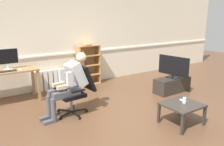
{
  "coord_description": "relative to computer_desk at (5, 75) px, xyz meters",
  "views": [
    {
      "loc": [
        -2.49,
        -3.1,
        1.92
      ],
      "look_at": [
        0.15,
        0.85,
        0.7
      ],
      "focal_mm": 36.11,
      "sensor_mm": 36.0,
      "label": 1
    }
  ],
  "objects": [
    {
      "name": "drinking_glass",
      "position": [
        2.48,
        -2.83,
        -0.2
      ],
      "size": [
        0.07,
        0.07,
        0.11
      ],
      "primitive_type": "cylinder",
      "color": "silver",
      "rests_on": "coffee_table"
    },
    {
      "name": "computer_desk",
      "position": [
        0.0,
        0.0,
        0.0
      ],
      "size": [
        1.36,
        0.57,
        0.76
      ],
      "color": "#9E7547",
      "rests_on": "ground_plane"
    },
    {
      "name": "radiator",
      "position": [
        1.06,
        0.39,
        -0.37
      ],
      "size": [
        0.78,
        0.08,
        0.54
      ],
      "color": "white",
      "rests_on": "ground_plane"
    },
    {
      "name": "person_seated",
      "position": [
        0.92,
        -1.35,
        0.01
      ],
      "size": [
        1.0,
        0.41,
        1.22
      ],
      "rotation": [
        0.0,
        0.0,
        -1.49
      ],
      "color": "#4C4C51",
      "rests_on": "ground_plane"
    },
    {
      "name": "keyboard",
      "position": [
        0.02,
        -0.14,
        0.12
      ],
      "size": [
        0.39,
        0.12,
        0.02
      ],
      "primitive_type": "cube",
      "color": "black",
      "rests_on": "computer_desk"
    },
    {
      "name": "coffee_table",
      "position": [
        2.43,
        -2.83,
        -0.31
      ],
      "size": [
        0.65,
        0.59,
        0.39
      ],
      "color": "#332D28",
      "rests_on": "ground_plane"
    },
    {
      "name": "back_wall",
      "position": [
        1.79,
        0.5,
        0.7
      ],
      "size": [
        12.0,
        0.13,
        2.7
      ],
      "color": "beige",
      "rests_on": "ground_plane"
    },
    {
      "name": "tv_stand",
      "position": [
        3.65,
        -1.52,
        -0.46
      ],
      "size": [
        0.99,
        0.39,
        0.38
      ],
      "color": "#2D2823",
      "rests_on": "ground_plane"
    },
    {
      "name": "office_chair",
      "position": [
        1.1,
        -1.33,
        -0.12
      ],
      "size": [
        0.79,
        0.62,
        0.97
      ],
      "rotation": [
        0.0,
        0.0,
        -1.49
      ],
      "color": "black",
      "rests_on": "ground_plane"
    },
    {
      "name": "ground_plane",
      "position": [
        1.79,
        -2.15,
        -0.65
      ],
      "size": [
        18.0,
        18.0,
        0.0
      ],
      "primitive_type": "plane",
      "color": "brown"
    },
    {
      "name": "tv_screen",
      "position": [
        3.66,
        -1.52,
        0.03
      ],
      "size": [
        0.24,
        0.85,
        0.56
      ],
      "rotation": [
        0.0,
        0.0,
        1.71
      ],
      "color": "black",
      "rests_on": "tv_stand"
    },
    {
      "name": "computer_mouse",
      "position": [
        0.3,
        -0.12,
        0.13
      ],
      "size": [
        0.06,
        0.1,
        0.03
      ],
      "primitive_type": "cube",
      "color": "white",
      "rests_on": "computer_desk"
    },
    {
      "name": "bookshelf",
      "position": [
        2.15,
        0.29,
        -0.08
      ],
      "size": [
        0.64,
        0.29,
        1.17
      ],
      "color": "#AD7F4C",
      "rests_on": "ground_plane"
    },
    {
      "name": "imac_monitor",
      "position": [
        0.08,
        0.08,
        0.38
      ],
      "size": [
        0.51,
        0.14,
        0.47
      ],
      "color": "silver",
      "rests_on": "computer_desk"
    },
    {
      "name": "spare_remote",
      "position": [
        2.55,
        -2.76,
        -0.25
      ],
      "size": [
        0.04,
        0.15,
        0.02
      ],
      "primitive_type": "cube",
      "rotation": [
        0.0,
        0.0,
        6.28
      ],
      "color": "white",
      "rests_on": "coffee_table"
    }
  ]
}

